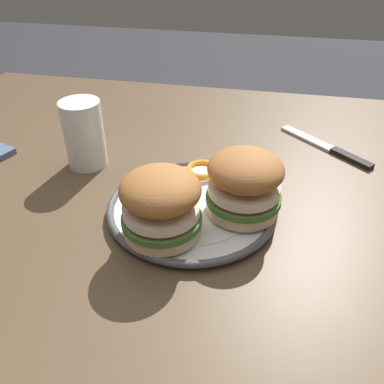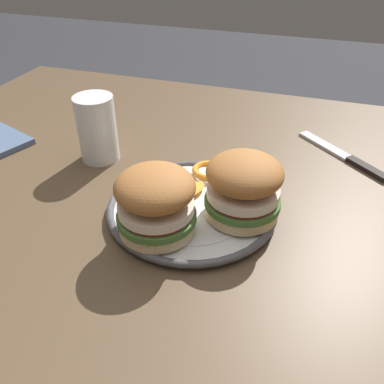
% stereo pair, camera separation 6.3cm
% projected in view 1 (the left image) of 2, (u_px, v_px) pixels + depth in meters
% --- Properties ---
extents(dining_table, '(1.34, 1.03, 0.71)m').
position_uv_depth(dining_table, '(190.00, 232.00, 0.75)').
color(dining_table, brown).
rests_on(dining_table, ground).
extents(dinner_plate, '(0.27, 0.27, 0.02)m').
position_uv_depth(dinner_plate, '(192.00, 207.00, 0.66)').
color(dinner_plate, white).
rests_on(dinner_plate, dining_table).
extents(sandwich_half_left, '(0.16, 0.16, 0.10)m').
position_uv_depth(sandwich_half_left, '(245.00, 183.00, 0.61)').
color(sandwich_half_left, beige).
rests_on(sandwich_half_left, dinner_plate).
extents(sandwich_half_right, '(0.16, 0.16, 0.10)m').
position_uv_depth(sandwich_half_right, '(161.00, 203.00, 0.57)').
color(sandwich_half_right, beige).
rests_on(sandwich_half_right, dinner_plate).
extents(orange_peel_curled, '(0.08, 0.08, 0.01)m').
position_uv_depth(orange_peel_curled, '(202.00, 170.00, 0.73)').
color(orange_peel_curled, orange).
rests_on(orange_peel_curled, dinner_plate).
extents(orange_peel_strip_long, '(0.04, 0.08, 0.01)m').
position_uv_depth(orange_peel_strip_long, '(148.00, 193.00, 0.67)').
color(orange_peel_strip_long, orange).
rests_on(orange_peel_strip_long, dinner_plate).
extents(orange_peel_strip_short, '(0.06, 0.07, 0.01)m').
position_uv_depth(orange_peel_strip_short, '(186.00, 191.00, 0.68)').
color(orange_peel_strip_short, orange).
rests_on(orange_peel_strip_short, dinner_plate).
extents(drinking_glass, '(0.07, 0.07, 0.13)m').
position_uv_depth(drinking_glass, '(85.00, 139.00, 0.76)').
color(drinking_glass, white).
rests_on(drinking_glass, dining_table).
extents(table_knife, '(0.18, 0.16, 0.01)m').
position_uv_depth(table_knife, '(331.00, 149.00, 0.83)').
color(table_knife, silver).
rests_on(table_knife, dining_table).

